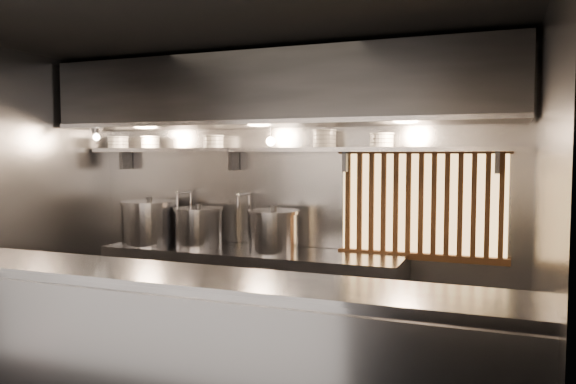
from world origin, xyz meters
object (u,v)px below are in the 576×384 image
Objects in this scene: pendant_bulb at (271,141)px; stock_pot_mid at (150,222)px; stock_pot_left at (198,227)px; heat_lamp at (95,132)px; stock_pot_right at (274,231)px.

pendant_bulb reaches higher than stock_pot_mid.
pendant_bulb is at bearing 3.85° from stock_pot_left.
heat_lamp is 1.44m from stock_pot_left.
heat_lamp is 1.08m from stock_pot_mid.
pendant_bulb reaches higher than stock_pot_left.
heat_lamp is at bearing -151.10° from stock_pot_mid.
pendant_bulb is 0.35× the size of stock_pot_right.
pendant_bulb reaches higher than stock_pot_right.
pendant_bulb is 1.58m from stock_pot_mid.
heat_lamp is 0.65× the size of stock_pot_right.
stock_pot_left is at bearing 176.12° from stock_pot_right.
heat_lamp reaches higher than pendant_bulb.
pendant_bulb is at bearing 4.08° from stock_pot_mid.
pendant_bulb is 0.25× the size of stock_pot_mid.
pendant_bulb is 0.32× the size of stock_pot_left.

